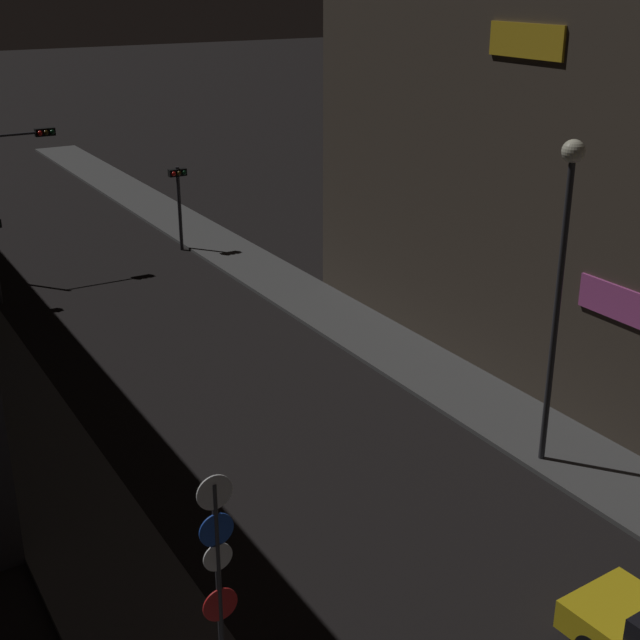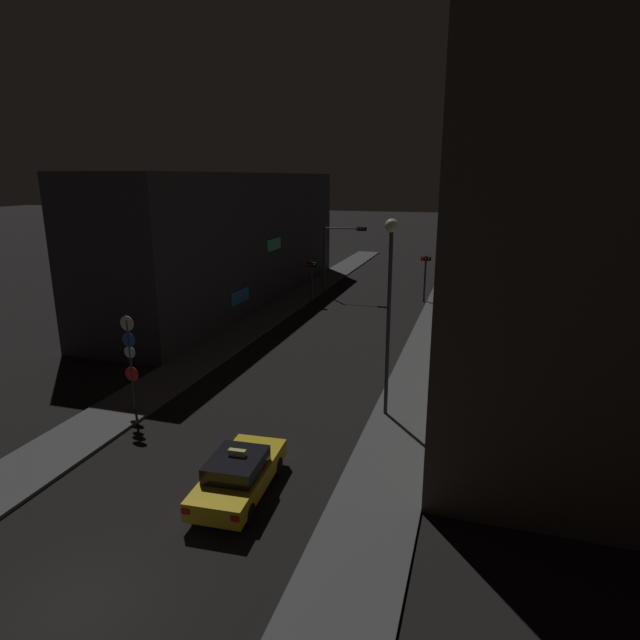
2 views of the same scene
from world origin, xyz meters
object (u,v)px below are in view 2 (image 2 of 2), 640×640
at_px(sign_pole_left, 130,357).
at_px(street_lamp_near_block, 390,283).
at_px(traffic_light_left_kerb, 311,273).
at_px(taxi, 239,474).
at_px(traffic_light_right_kerb, 425,269).
at_px(traffic_light_overhead, 339,246).

xyz_separation_m(sign_pole_left, street_lamp_near_block, (10.34, 2.91, 3.18)).
xyz_separation_m(traffic_light_left_kerb, sign_pole_left, (-0.89, -22.11, 0.15)).
xyz_separation_m(taxi, traffic_light_right_kerb, (2.64, 29.37, 1.99)).
distance_m(traffic_light_left_kerb, sign_pole_left, 22.13).
bearing_deg(taxi, street_lamp_near_block, 64.33).
bearing_deg(street_lamp_near_block, traffic_light_left_kerb, 116.21).
bearing_deg(traffic_light_overhead, traffic_light_right_kerb, -3.97).
bearing_deg(sign_pole_left, street_lamp_near_block, 15.72).
distance_m(traffic_light_overhead, traffic_light_right_kerb, 7.53).
xyz_separation_m(traffic_light_left_kerb, street_lamp_near_block, (9.45, -19.20, 3.33)).
relative_size(taxi, sign_pole_left, 1.07).
bearing_deg(traffic_light_left_kerb, traffic_light_overhead, 69.92).
distance_m(taxi, traffic_light_right_kerb, 29.55).
xyz_separation_m(taxi, sign_pole_left, (-6.90, 4.25, 1.86)).
bearing_deg(street_lamp_near_block, traffic_light_overhead, 109.77).
relative_size(traffic_light_overhead, traffic_light_left_kerb, 1.77).
height_order(traffic_light_overhead, traffic_light_left_kerb, traffic_light_overhead).
height_order(traffic_light_left_kerb, street_lamp_near_block, street_lamp_near_block).
height_order(traffic_light_left_kerb, sign_pole_left, sign_pole_left).
height_order(traffic_light_overhead, traffic_light_right_kerb, traffic_light_overhead).
xyz_separation_m(taxi, street_lamp_near_block, (3.44, 7.16, 5.04)).
bearing_deg(taxi, traffic_light_left_kerb, 102.84).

